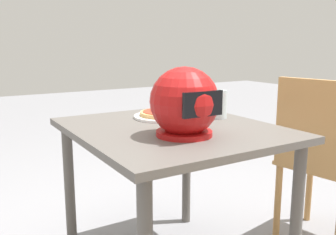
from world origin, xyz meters
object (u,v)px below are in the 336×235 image
(pizza, at_px, (164,112))
(chair_side, at_px, (319,155))
(dining_table, at_px, (172,148))
(drinking_glass, at_px, (220,104))
(motorcycle_helmet, at_px, (185,103))

(pizza, height_order, chair_side, chair_side)
(dining_table, xyz_separation_m, chair_side, (-0.77, 0.18, -0.11))
(dining_table, bearing_deg, pizza, -110.34)
(drinking_glass, distance_m, chair_side, 0.60)
(pizza, distance_m, drinking_glass, 0.27)
(dining_table, distance_m, chair_side, 0.80)
(dining_table, relative_size, drinking_glass, 6.81)
(pizza, height_order, drinking_glass, drinking_glass)
(chair_side, bearing_deg, motorcycle_helmet, -0.86)
(drinking_glass, xyz_separation_m, chair_side, (-0.48, 0.22, -0.27))
(pizza, relative_size, motorcycle_helmet, 0.87)
(motorcycle_helmet, height_order, chair_side, motorcycle_helmet)
(motorcycle_helmet, distance_m, chair_side, 0.89)
(motorcycle_helmet, xyz_separation_m, chair_side, (-0.82, 0.01, -0.33))
(motorcycle_helmet, bearing_deg, pizza, -108.57)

